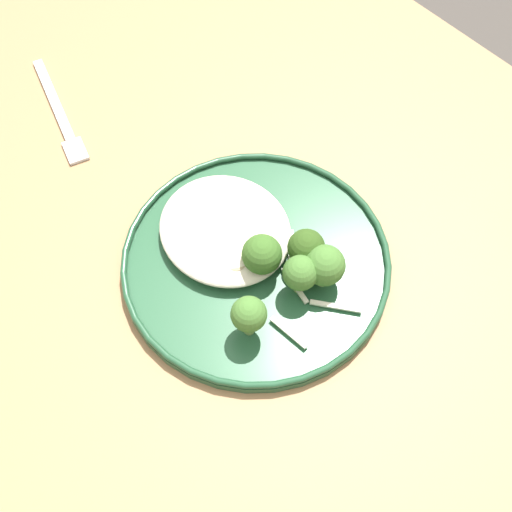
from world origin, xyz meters
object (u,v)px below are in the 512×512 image
object	(u,v)px
broccoli_floret_front_edge	(260,253)
broccoli_floret_tall_stalk	(300,274)
broccoli_floret_beside_noodles	(249,315)
broccoli_floret_right_tilted	(306,248)
dinner_plate	(256,261)
seared_scallop_tilted_round	(274,245)
dinner_fork	(59,113)
broccoli_floret_small_sprig	(324,266)
seared_scallop_front_small	(201,216)
seared_scallop_on_noodles	(237,266)
seared_scallop_tiny_bay	(254,248)

from	to	relation	value
broccoli_floret_front_edge	broccoli_floret_tall_stalk	bearing A→B (deg)	-163.28
broccoli_floret_beside_noodles	broccoli_floret_right_tilted	distance (m)	0.10
dinner_plate	seared_scallop_tilted_round	xyz separation A→B (m)	(-0.00, -0.02, 0.01)
broccoli_floret_tall_stalk	dinner_fork	world-z (taller)	broccoli_floret_tall_stalk
broccoli_floret_small_sprig	dinner_fork	xyz separation A→B (m)	(0.39, 0.08, -0.04)
broccoli_floret_beside_noodles	broccoli_floret_small_sprig	bearing A→B (deg)	-93.90
seared_scallop_front_small	broccoli_floret_right_tilted	world-z (taller)	broccoli_floret_right_tilted
seared_scallop_on_noodles	broccoli_floret_right_tilted	world-z (taller)	broccoli_floret_right_tilted
broccoli_floret_front_edge	broccoli_floret_beside_noodles	bearing A→B (deg)	130.86
broccoli_floret_beside_noodles	broccoli_floret_small_sprig	size ratio (longest dim) A/B	1.04
broccoli_floret_beside_noodles	broccoli_floret_front_edge	size ratio (longest dim) A/B	1.05
dinner_fork	broccoli_floret_small_sprig	bearing A→B (deg)	-168.42
seared_scallop_on_noodles	broccoli_floret_beside_noodles	bearing A→B (deg)	150.23
seared_scallop_on_noodles	broccoli_floret_beside_noodles	xyz separation A→B (m)	(-0.06, 0.03, 0.02)
dinner_plate	seared_scallop_tilted_round	world-z (taller)	seared_scallop_tilted_round
seared_scallop_front_small	dinner_fork	world-z (taller)	seared_scallop_front_small
dinner_plate	broccoli_floret_tall_stalk	xyz separation A→B (m)	(-0.06, -0.01, 0.03)
seared_scallop_tilted_round	dinner_fork	distance (m)	0.34
seared_scallop_tilted_round	broccoli_floret_tall_stalk	xyz separation A→B (m)	(-0.05, 0.01, 0.02)
seared_scallop_on_noodles	broccoli_floret_right_tilted	distance (m)	0.08
dinner_plate	broccoli_floret_front_edge	world-z (taller)	broccoli_floret_front_edge
dinner_plate	broccoli_floret_right_tilted	distance (m)	0.06
broccoli_floret_tall_stalk	broccoli_floret_front_edge	size ratio (longest dim) A/B	0.99
broccoli_floret_beside_noodles	seared_scallop_tilted_round	bearing A→B (deg)	-56.20
dinner_plate	broccoli_floret_beside_noodles	size ratio (longest dim) A/B	5.19
seared_scallop_front_small	dinner_plate	bearing A→B (deg)	-170.67
broccoli_floret_front_edge	seared_scallop_on_noodles	bearing A→B (deg)	62.50
dinner_fork	seared_scallop_front_small	bearing A→B (deg)	-173.03
seared_scallop_tiny_bay	dinner_fork	xyz separation A→B (m)	(0.32, 0.05, -0.02)
broccoli_floret_right_tilted	seared_scallop_on_noodles	bearing A→B (deg)	58.46
broccoli_floret_front_edge	dinner_fork	xyz separation A→B (m)	(0.34, 0.04, -0.04)
broccoli_floret_small_sprig	dinner_fork	distance (m)	0.40
broccoli_floret_small_sprig	seared_scallop_tilted_round	bearing A→B (deg)	11.68
broccoli_floret_small_sprig	broccoli_floret_front_edge	xyz separation A→B (m)	(0.06, 0.04, -0.00)
seared_scallop_on_noodles	dinner_plate	bearing A→B (deg)	-95.89
seared_scallop_on_noodles	seared_scallop_front_small	bearing A→B (deg)	-8.69
seared_scallop_on_noodles	broccoli_floret_right_tilted	size ratio (longest dim) A/B	0.45
seared_scallop_front_small	broccoli_floret_small_sprig	distance (m)	0.15
broccoli_floret_right_tilted	broccoli_floret_small_sprig	bearing A→B (deg)	177.93
dinner_plate	dinner_fork	xyz separation A→B (m)	(0.33, 0.04, -0.01)
seared_scallop_on_noodles	broccoli_floret_tall_stalk	distance (m)	0.07
broccoli_floret_beside_noodles	broccoli_floret_right_tilted	xyz separation A→B (m)	(0.02, -0.10, -0.01)
seared_scallop_front_small	seared_scallop_tiny_bay	bearing A→B (deg)	-166.04
seared_scallop_front_small	broccoli_floret_right_tilted	size ratio (longest dim) A/B	0.50
broccoli_floret_small_sprig	broccoli_floret_front_edge	bearing A→B (deg)	35.65
dinner_plate	broccoli_floret_beside_noodles	bearing A→B (deg)	134.31
seared_scallop_front_small	dinner_fork	bearing A→B (deg)	6.97
broccoli_floret_front_edge	dinner_fork	size ratio (longest dim) A/B	0.29
dinner_plate	seared_scallop_front_small	distance (m)	0.08
broccoli_floret_beside_noodles	broccoli_floret_tall_stalk	world-z (taller)	broccoli_floret_beside_noodles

